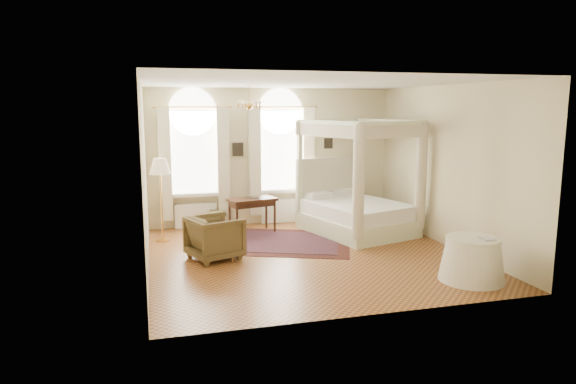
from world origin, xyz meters
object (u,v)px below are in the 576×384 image
(floor_lamp, at_px, (160,171))
(side_table, at_px, (472,259))
(canopy_bed, at_px, (357,208))
(coffee_table, at_px, (220,238))
(nightstand, at_px, (359,207))
(writing_desk, at_px, (252,203))
(stool, at_px, (218,214))
(armchair, at_px, (215,238))

(floor_lamp, distance_m, side_table, 6.42)
(canopy_bed, bearing_deg, coffee_table, -159.74)
(nightstand, relative_size, writing_desk, 0.55)
(nightstand, bearing_deg, stool, -178.61)
(canopy_bed, xyz_separation_m, stool, (-3.04, 1.17, -0.22))
(canopy_bed, xyz_separation_m, nightstand, (0.57, 1.26, -0.26))
(nightstand, height_order, coffee_table, nightstand)
(nightstand, relative_size, side_table, 0.60)
(floor_lamp, bearing_deg, canopy_bed, -5.75)
(floor_lamp, bearing_deg, nightstand, 9.51)
(writing_desk, relative_size, side_table, 1.09)
(stool, xyz_separation_m, side_table, (3.61, -4.71, 0.00))
(writing_desk, bearing_deg, armchair, -120.38)
(floor_lamp, bearing_deg, armchair, -60.71)
(nightstand, bearing_deg, armchair, -148.11)
(writing_desk, bearing_deg, floor_lamp, -174.27)
(writing_desk, distance_m, floor_lamp, 2.19)
(nightstand, bearing_deg, writing_desk, -167.90)
(nightstand, xyz_separation_m, armchair, (-3.97, -2.47, 0.09))
(armchair, bearing_deg, stool, -29.15)
(canopy_bed, height_order, armchair, canopy_bed)
(floor_lamp, bearing_deg, side_table, -39.13)
(nightstand, distance_m, floor_lamp, 5.11)
(nightstand, height_order, armchair, armchair)
(coffee_table, bearing_deg, canopy_bed, 20.26)
(stool, bearing_deg, floor_lamp, -150.31)
(canopy_bed, bearing_deg, armchair, -160.37)
(stool, xyz_separation_m, floor_lamp, (-1.28, -0.73, 1.17))
(writing_desk, xyz_separation_m, side_table, (2.88, -4.18, -0.32))
(armchair, xyz_separation_m, coffee_table, (0.10, -0.01, -0.01))
(stool, bearing_deg, side_table, -52.55)
(nightstand, xyz_separation_m, writing_desk, (-2.88, -0.62, 0.36))
(canopy_bed, height_order, writing_desk, canopy_bed)
(nightstand, xyz_separation_m, stool, (-3.61, -0.09, 0.04))
(armchair, distance_m, coffee_table, 0.10)
(canopy_bed, relative_size, coffee_table, 3.53)
(canopy_bed, xyz_separation_m, armchair, (-3.40, -1.21, -0.17))
(armchair, bearing_deg, canopy_bed, -90.95)
(canopy_bed, relative_size, side_table, 2.61)
(writing_desk, relative_size, stool, 2.71)
(coffee_table, relative_size, floor_lamp, 0.44)
(writing_desk, bearing_deg, canopy_bed, -15.38)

